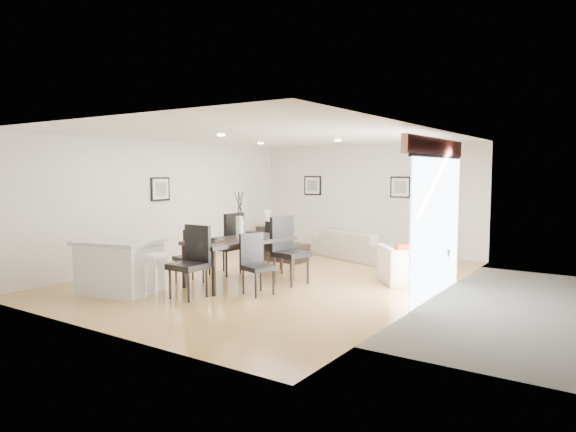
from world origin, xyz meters
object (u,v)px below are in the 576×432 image
Objects in this scene: sofa at (357,245)px; dining_chair_wnear at (192,253)px; armchair at (412,265)px; dining_chair_wfar at (229,240)px; dining_chair_head at (192,257)px; dining_chair_efar at (287,246)px; bar_stool at (155,260)px; kitchen_island at (120,266)px; dining_table at (240,243)px; dining_chair_foot at (278,244)px; dining_chair_enear at (255,260)px; side_table at (267,238)px; coffee_table at (285,252)px.

dining_chair_wnear is at bearing 93.34° from sofa.
dining_chair_wfar reaches higher than armchair.
armchair is 1.05× the size of dining_chair_wnear.
sofa is 4.81m from dining_chair_head.
armchair is at bearing 47.97° from dining_chair_head.
bar_stool is (-1.04, -2.19, -0.05)m from dining_chair_efar.
dining_chair_head is at bearing 7.75° from kitchen_island.
dining_chair_wfar is 2.25m from kitchen_island.
dining_table is 1.82× the size of dining_chair_head.
dining_chair_foot reaches higher than dining_table.
dining_chair_enear reaches higher than side_table.
dining_chair_enear is (0.10, -4.02, 0.23)m from sofa.
dining_chair_enear is 1.65× the size of side_table.
armchair is 0.91× the size of dining_chair_head.
bar_stool is at bearing 7.61° from dining_chair_wfar.
dining_chair_foot is (-0.01, 2.44, -0.07)m from dining_chair_head.
bar_stool is (-0.35, -0.46, -0.02)m from dining_chair_head.
dining_chair_wfar is at bearing 111.28° from dining_chair_head.
dining_table reaches higher than armchair.
dining_chair_efar reaches higher than dining_chair_foot.
dining_chair_wnear is at bearing -5.91° from armchair.
armchair is at bearing -162.16° from dining_chair_foot.
kitchen_island is (-1.23, -2.90, -0.12)m from dining_chair_foot.
dining_table is at bearing -73.08° from coffee_table.
bar_stool is at bearing -12.76° from kitchen_island.
dining_chair_efar reaches higher than bar_stool.
dining_table is at bearing 137.28° from dining_chair_efar.
armchair is at bearing -47.24° from dining_chair_efar.
bar_stool is at bearing -84.08° from coffee_table.
dining_chair_wnear is (-0.70, -0.51, -0.17)m from dining_table.
dining_chair_head is (0.70, -0.70, 0.08)m from dining_chair_wnear.
sofa is at bearing 175.66° from dining_chair_wnear.
bar_stool is at bearing -91.16° from dining_table.
sofa is 1.71m from coffee_table.
dining_chair_wnear is (-1.31, -4.06, 0.23)m from sofa.
sofa is 1.08× the size of dining_table.
dining_chair_wfar is 1.01× the size of dining_chair_efar.
side_table is at bearing 20.75° from sofa.
dining_chair_efar is 1.05× the size of dining_chair_head.
sofa is at bearing 18.61° from dining_chair_enear.
bar_stool is (0.35, -1.16, 0.06)m from dining_chair_wnear.
dining_chair_foot is (-2.61, -0.49, 0.23)m from armchair.
kitchen_island is (-1.24, -1.67, -0.28)m from dining_table.
sofa is at bearing 91.04° from dining_table.
bar_stool is (0.88, -0.00, 0.18)m from kitchen_island.
dining_chair_wfar reaches higher than kitchen_island.
bar_stool is at bearing 30.24° from dining_chair_wnear.
armchair is 3.14m from dining_table.
kitchen_island is at bearing -15.37° from dining_chair_wfar.
armchair is at bearing 109.48° from dining_chair_wfar.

